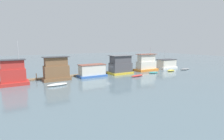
{
  "coord_description": "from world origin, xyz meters",
  "views": [
    {
      "loc": [
        -24.05,
        -41.19,
        8.59
      ],
      "look_at": [
        0.0,
        -1.0,
        1.4
      ],
      "focal_mm": 28.0,
      "sensor_mm": 36.0,
      "label": 1
    }
  ],
  "objects": [
    {
      "name": "dinghy_teal",
      "position": [
        11.95,
        -4.5,
        0.2
      ],
      "size": [
        3.19,
        2.0,
        0.4
      ],
      "color": "teal",
      "rests_on": "ground_plane"
    },
    {
      "name": "houseboat_brown",
      "position": [
        -14.58,
        -0.09,
        2.48
      ],
      "size": [
        6.14,
        3.25,
        5.54
      ],
      "color": "brown",
      "rests_on": "ground_plane"
    },
    {
      "name": "houseboat_blue",
      "position": [
        -5.59,
        -0.3,
        1.54
      ],
      "size": [
        7.26,
        3.58,
        3.23
      ],
      "color": "#3866B7",
      "rests_on": "ground_plane"
    },
    {
      "name": "houseboat_orange",
      "position": [
        13.23,
        0.09,
        2.27
      ],
      "size": [
        7.32,
        3.65,
        7.47
      ],
      "color": "orange",
      "rests_on": "ground_plane"
    },
    {
      "name": "ground_plane",
      "position": [
        0.0,
        0.0,
        0.0
      ],
      "size": [
        200.0,
        200.0,
        0.0
      ],
      "primitive_type": "plane",
      "color": "slate"
    },
    {
      "name": "houseboat_yellow",
      "position": [
        3.16,
        -0.41,
        2.44
      ],
      "size": [
        6.5,
        4.04,
        5.27
      ],
      "color": "gold",
      "rests_on": "ground_plane"
    },
    {
      "name": "mooring_post_near_right",
      "position": [
        -14.79,
        1.9,
        0.95
      ],
      "size": [
        0.32,
        0.32,
        1.89
      ],
      "primitive_type": "cylinder",
      "color": "#846B4C",
      "rests_on": "ground_plane"
    },
    {
      "name": "dinghy_yellow",
      "position": [
        19.02,
        -4.78,
        0.26
      ],
      "size": [
        2.86,
        1.5,
        0.52
      ],
      "color": "yellow",
      "rests_on": "ground_plane"
    },
    {
      "name": "dinghy_white",
      "position": [
        -15.78,
        -5.67,
        0.27
      ],
      "size": [
        4.27,
        1.48,
        0.53
      ],
      "color": "white",
      "rests_on": "ground_plane"
    },
    {
      "name": "dock_walkway",
      "position": [
        0.0,
        2.98,
        0.15
      ],
      "size": [
        59.6,
        1.66,
        0.3
      ],
      "primitive_type": "cube",
      "color": "#846B4C",
      "rests_on": "ground_plane"
    },
    {
      "name": "mooring_post_far_left",
      "position": [
        -18.7,
        1.9,
        0.86
      ],
      "size": [
        0.2,
        0.2,
        1.72
      ],
      "primitive_type": "cylinder",
      "color": "brown",
      "rests_on": "ground_plane"
    },
    {
      "name": "houseboat_red",
      "position": [
        -23.34,
        -0.25,
        2.34
      ],
      "size": [
        5.64,
        3.62,
        9.13
      ],
      "color": "red",
      "rests_on": "ground_plane"
    },
    {
      "name": "houseboat_white",
      "position": [
        22.48,
        0.25,
        1.51
      ],
      "size": [
        6.86,
        4.02,
        6.56
      ],
      "color": "white",
      "rests_on": "ground_plane"
    },
    {
      "name": "dinghy_grey",
      "position": [
        25.62,
        -4.93,
        0.24
      ],
      "size": [
        4.11,
        1.51,
        0.47
      ],
      "color": "gray",
      "rests_on": "ground_plane"
    },
    {
      "name": "dinghy_red",
      "position": [
        4.59,
        -6.18,
        0.23
      ],
      "size": [
        4.29,
        1.63,
        0.46
      ],
      "color": "red",
      "rests_on": "ground_plane"
    }
  ]
}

